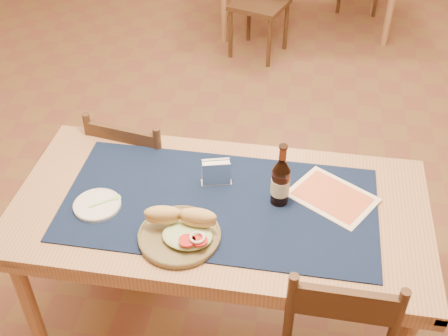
% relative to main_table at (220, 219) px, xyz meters
% --- Properties ---
extents(main_table, '(1.60, 0.80, 0.75)m').
position_rel_main_table_xyz_m(main_table, '(0.00, 0.00, 0.00)').
color(main_table, '#A67A4E').
rests_on(main_table, ground).
extents(placemat, '(1.20, 0.60, 0.01)m').
position_rel_main_table_xyz_m(placemat, '(0.00, 0.00, 0.09)').
color(placemat, '#0E1935').
rests_on(placemat, main_table).
extents(baseboard, '(6.00, 7.00, 0.10)m').
position_rel_main_table_xyz_m(baseboard, '(0.00, 0.80, -0.62)').
color(baseboard, '#442B18').
rests_on(baseboard, ground).
extents(chair_main_far, '(0.45, 0.45, 0.85)m').
position_rel_main_table_xyz_m(chair_main_far, '(-0.47, 0.47, -0.22)').
color(chair_main_far, '#442B18').
rests_on(chair_main_far, ground).
extents(chair_back_near, '(0.50, 0.50, 0.85)m').
position_rel_main_table_xyz_m(chair_back_near, '(-0.12, 2.67, -0.22)').
color(chair_back_near, '#442B18').
rests_on(chair_back_near, ground).
extents(sandwich_plate, '(0.30, 0.30, 0.11)m').
position_rel_main_table_xyz_m(sandwich_plate, '(-0.10, -0.20, 0.12)').
color(sandwich_plate, brown).
rests_on(sandwich_plate, placemat).
extents(side_plate, '(0.18, 0.18, 0.02)m').
position_rel_main_table_xyz_m(side_plate, '(-0.46, -0.09, 0.10)').
color(side_plate, silver).
rests_on(side_plate, placemat).
extents(fork, '(0.11, 0.09, 0.00)m').
position_rel_main_table_xyz_m(fork, '(-0.42, -0.07, 0.10)').
color(fork, '#8BCB6F').
rests_on(fork, side_plate).
extents(beer_bottle, '(0.07, 0.07, 0.27)m').
position_rel_main_table_xyz_m(beer_bottle, '(0.22, 0.05, 0.19)').
color(beer_bottle, '#411C0B').
rests_on(beer_bottle, placemat).
extents(napkin_holder, '(0.13, 0.07, 0.11)m').
position_rel_main_table_xyz_m(napkin_holder, '(-0.03, 0.12, 0.14)').
color(napkin_holder, silver).
rests_on(napkin_holder, placemat).
extents(menu_card, '(0.38, 0.36, 0.01)m').
position_rel_main_table_xyz_m(menu_card, '(0.43, 0.10, 0.09)').
color(menu_card, beige).
rests_on(menu_card, placemat).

